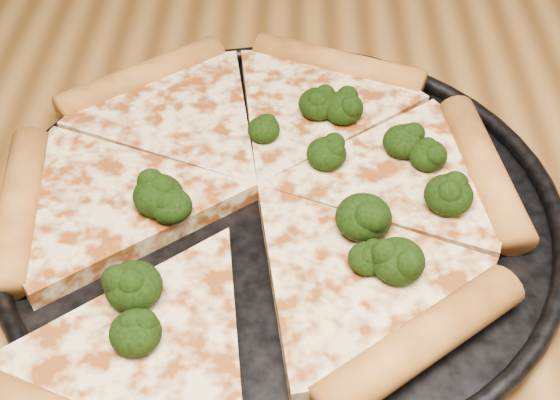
{
  "coord_description": "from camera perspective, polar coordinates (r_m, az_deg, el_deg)",
  "views": [
    {
      "loc": [
        -0.11,
        -0.31,
        1.12
      ],
      "look_at": [
        -0.12,
        0.05,
        0.77
      ],
      "focal_mm": 49.79,
      "sensor_mm": 36.0,
      "label": 1
    }
  ],
  "objects": [
    {
      "name": "dining_table",
      "position": [
        0.57,
        12.05,
        -11.89
      ],
      "size": [
        1.2,
        0.9,
        0.75
      ],
      "color": "brown",
      "rests_on": "ground"
    },
    {
      "name": "pizza_pan",
      "position": [
        0.52,
        -0.0,
        -0.66
      ],
      "size": [
        0.38,
        0.38,
        0.02
      ],
      "color": "black",
      "rests_on": "dining_table"
    },
    {
      "name": "pizza",
      "position": [
        0.51,
        -2.0,
        0.41
      ],
      "size": [
        0.35,
        0.41,
        0.03
      ],
      "rotation": [
        0.0,
        0.0,
        -0.39
      ],
      "color": "beige",
      "rests_on": "pizza_pan"
    },
    {
      "name": "broccoli_florets",
      "position": [
        0.49,
        1.84,
        0.21
      ],
      "size": [
        0.22,
        0.23,
        0.03
      ],
      "color": "black",
      "rests_on": "pizza"
    }
  ]
}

